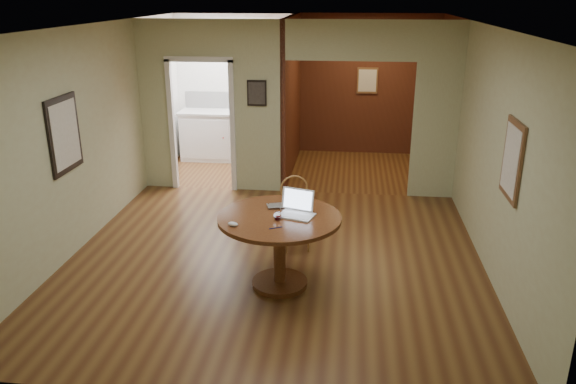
# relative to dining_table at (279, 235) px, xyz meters

# --- Properties ---
(floor) EXTENTS (5.00, 5.00, 0.00)m
(floor) POSITION_rel_dining_table_xyz_m (-0.14, 0.60, -0.61)
(floor) COLOR #4E2A16
(floor) RESTS_ON ground
(room_shell) EXTENTS (5.20, 7.50, 5.00)m
(room_shell) POSITION_rel_dining_table_xyz_m (-0.61, 3.70, 0.67)
(room_shell) COLOR white
(room_shell) RESTS_ON ground
(dining_table) EXTENTS (1.32, 1.32, 0.83)m
(dining_table) POSITION_rel_dining_table_xyz_m (0.00, 0.00, 0.00)
(dining_table) COLOR brown
(dining_table) RESTS_ON ground
(chair) EXTENTS (0.48, 0.48, 0.93)m
(chair) POSITION_rel_dining_table_xyz_m (0.06, 1.03, -0.10)
(chair) COLOR #AE703D
(chair) RESTS_ON ground
(open_laptop) EXTENTS (0.42, 0.41, 0.26)m
(open_laptop) POSITION_rel_dining_table_xyz_m (0.18, 0.09, 0.28)
(open_laptop) COLOR silver
(open_laptop) RESTS_ON dining_table
(closed_laptop) EXTENTS (0.41, 0.33, 0.03)m
(closed_laptop) POSITION_rel_dining_table_xyz_m (0.02, 0.23, 0.23)
(closed_laptop) COLOR #B8B8BD
(closed_laptop) RESTS_ON dining_table
(mouse) EXTENTS (0.13, 0.09, 0.05)m
(mouse) POSITION_rel_dining_table_xyz_m (-0.44, -0.32, 0.24)
(mouse) COLOR silver
(mouse) RESTS_ON dining_table
(wine_glass) EXTENTS (0.08, 0.08, 0.09)m
(wine_glass) POSITION_rel_dining_table_xyz_m (-0.01, -0.10, 0.26)
(wine_glass) COLOR white
(wine_glass) RESTS_ON dining_table
(pen) EXTENTS (0.13, 0.07, 0.01)m
(pen) POSITION_rel_dining_table_xyz_m (0.00, -0.32, 0.22)
(pen) COLOR navy
(pen) RESTS_ON dining_table
(kitchen_cabinet) EXTENTS (2.06, 0.60, 0.94)m
(kitchen_cabinet) POSITION_rel_dining_table_xyz_m (-1.49, 4.80, -0.14)
(kitchen_cabinet) COLOR white
(kitchen_cabinet) RESTS_ON ground
(grocery_bag) EXTENTS (0.35, 0.31, 0.34)m
(grocery_bag) POSITION_rel_dining_table_xyz_m (-1.21, 4.80, 0.50)
(grocery_bag) COLOR beige
(grocery_bag) RESTS_ON kitchen_cabinet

